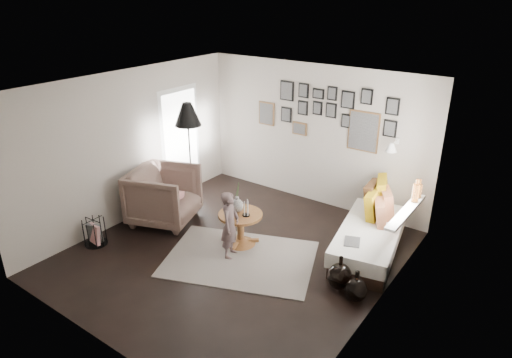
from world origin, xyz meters
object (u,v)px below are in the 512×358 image
Objects in this scene: daybed at (372,233)px; floor_lamp at (188,118)px; armchair at (164,196)px; pedestal_table at (241,230)px; magazine_basket at (95,232)px; demijohn_large at (340,276)px; child at (230,225)px; vase at (237,203)px; demijohn_small at (356,290)px.

floor_lamp is (-3.30, -0.52, 1.41)m from daybed.
daybed is at bearing -90.83° from armchair.
floor_lamp is at bearing 161.18° from pedestal_table.
armchair reaches higher than pedestal_table.
demijohn_large reaches higher than magazine_basket.
pedestal_table is 0.65× the size of child.
vase reaches higher than armchair.
vase is at bearing 175.32° from demijohn_large.
pedestal_table reaches higher than magazine_basket.
vase is at bearing -104.12° from armchair.
armchair reaches higher than magazine_basket.
demijohn_small reaches higher than magazine_basket.
daybed is 2.21m from child.
magazine_basket is 4.15m from demijohn_small.
vase reaches higher than demijohn_small.
vase is 1.84m from floor_lamp.
vase reaches higher than daybed.
demijohn_small is (2.17, -0.27, -0.53)m from vase.
child reaches higher than demijohn_small.
demijohn_large is at bearing -110.20° from armchair.
demijohn_small is at bearing -7.18° from vase.
pedestal_table reaches higher than demijohn_small.
vase reaches higher than magazine_basket.
child is (1.98, 0.99, 0.32)m from magazine_basket.
demijohn_small is (3.65, -0.11, -0.31)m from armchair.
armchair is at bearing -179.88° from demijohn_large.
floor_lamp reaches higher than pedestal_table.
child is (-2.01, -0.11, 0.37)m from demijohn_small.
pedestal_table is 1.81m from demijohn_large.
demijohn_large is 0.47× the size of child.
daybed is at bearing 33.07° from magazine_basket.
armchair is (-3.33, -1.18, 0.18)m from daybed.
armchair is 1.40m from floor_lamp.
daybed is 4.20× the size of demijohn_large.
daybed is (1.77, 1.04, 0.05)m from pedestal_table.
vase is 1.95m from demijohn_large.
floor_lamp is at bearing -23.06° from armchair.
pedestal_table is at bearing -14.04° from vase.
floor_lamp reaches higher than demijohn_small.
armchair is 2.48× the size of magazine_basket.
vase is at bearing 37.01° from magazine_basket.
vase is 0.24× the size of daybed.
daybed reaches higher than pedestal_table.
magazine_basket is at bearing -142.99° from vase.
demijohn_small is at bearing -6.91° from pedestal_table.
child is (0.08, -0.36, 0.28)m from pedestal_table.
armchair reaches higher than demijohn_small.
demijohn_small is (2.09, -0.25, -0.08)m from pedestal_table.
demijohn_large is (0.03, -1.17, -0.11)m from daybed.
floor_lamp is 4.01m from demijohn_small.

